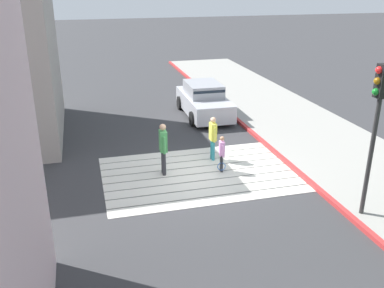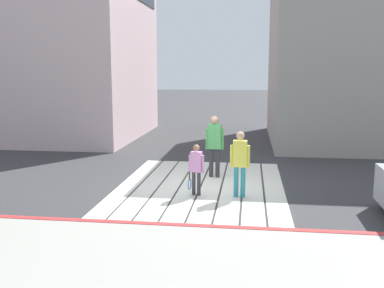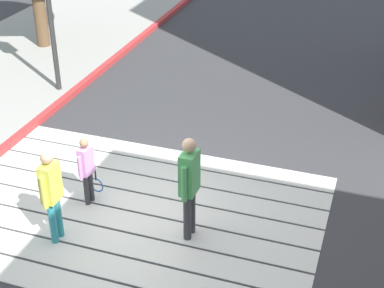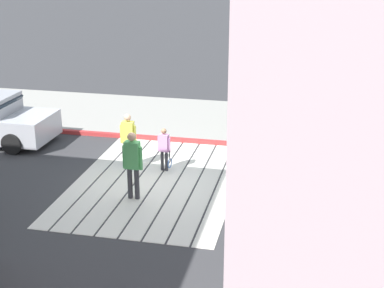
# 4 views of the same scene
# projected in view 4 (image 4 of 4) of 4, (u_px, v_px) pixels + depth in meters

# --- Properties ---
(ground_plane) EXTENTS (120.00, 120.00, 0.00)m
(ground_plane) POSITION_uv_depth(u_px,v_px,m) (156.00, 182.00, 15.28)
(ground_plane) COLOR #38383A
(crosswalk_stripes) EXTENTS (6.40, 4.35, 0.01)m
(crosswalk_stripes) POSITION_uv_depth(u_px,v_px,m) (156.00, 181.00, 15.28)
(crosswalk_stripes) COLOR silver
(crosswalk_stripes) RESTS_ON ground
(sidewalk_west) EXTENTS (4.80, 40.00, 0.12)m
(sidewalk_west) POSITION_uv_depth(u_px,v_px,m) (198.00, 119.00, 20.40)
(sidewalk_west) COLOR #9E9B93
(sidewalk_west) RESTS_ON ground
(curb_painted) EXTENTS (0.16, 40.00, 0.13)m
(curb_painted) POSITION_uv_depth(u_px,v_px,m) (183.00, 140.00, 18.24)
(curb_painted) COLOR #BC3333
(curb_painted) RESTS_ON ground
(traffic_light_corner) EXTENTS (0.39, 0.28, 4.24)m
(traffic_light_corner) POSITION_uv_depth(u_px,v_px,m) (309.00, 53.00, 16.76)
(traffic_light_corner) COLOR #2D2D2D
(traffic_light_corner) RESTS_ON ground
(pedestrian_adult_lead) EXTENTS (0.24, 0.52, 1.79)m
(pedestrian_adult_lead) POSITION_uv_depth(u_px,v_px,m) (133.00, 161.00, 13.93)
(pedestrian_adult_lead) COLOR #333338
(pedestrian_adult_lead) RESTS_ON ground
(pedestrian_adult_trailing) EXTENTS (0.21, 0.48, 1.62)m
(pedestrian_adult_trailing) POSITION_uv_depth(u_px,v_px,m) (128.00, 137.00, 15.91)
(pedestrian_adult_trailing) COLOR teal
(pedestrian_adult_trailing) RESTS_ON ground
(pedestrian_child_with_racket) EXTENTS (0.30, 0.40, 1.28)m
(pedestrian_child_with_racket) POSITION_uv_depth(u_px,v_px,m) (164.00, 147.00, 15.76)
(pedestrian_child_with_racket) COLOR #333338
(pedestrian_child_with_racket) RESTS_ON ground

